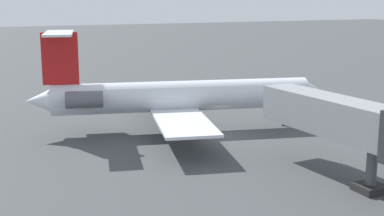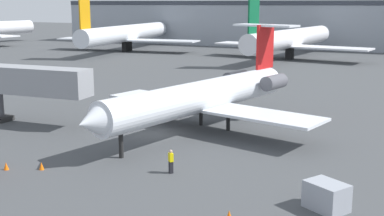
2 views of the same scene
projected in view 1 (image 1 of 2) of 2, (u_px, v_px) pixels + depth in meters
ground_plane at (221, 136)px, 48.81m from camera, size 400.00×400.00×0.10m
regional_jet at (174, 96)px, 49.85m from camera, size 22.58×28.08×9.41m
jet_bridge at (351, 122)px, 35.53m from camera, size 14.55×3.98×5.94m
ground_crew_marshaller at (269, 106)px, 57.46m from camera, size 0.47×0.46×1.69m
cargo_container_uld at (234, 90)px, 67.95m from camera, size 2.83×2.59×1.61m
traffic_cone_near at (347, 126)px, 51.16m from camera, size 0.36×0.36×0.55m
traffic_cone_mid at (278, 98)px, 65.49m from camera, size 0.36×0.36×0.55m
traffic_cone_far at (372, 130)px, 49.57m from camera, size 0.36×0.36×0.55m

